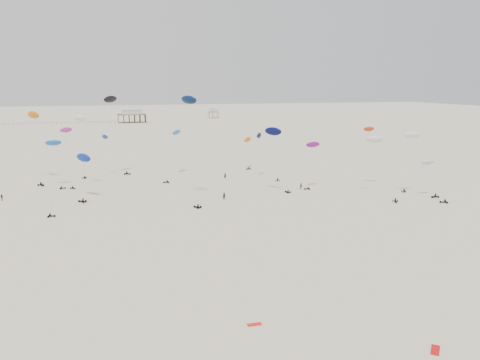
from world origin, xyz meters
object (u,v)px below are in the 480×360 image
object	(u,v)px
rig_3	(56,149)
rig_8	(175,140)
pavilion_small	(213,114)
spectator_0	(224,200)
pavilion_main	(132,117)

from	to	relation	value
rig_3	rig_8	size ratio (longest dim) A/B	0.73
pavilion_small	spectator_0	xyz separation A→B (m)	(-61.34, -281.96, -3.49)
rig_3	rig_8	bearing A→B (deg)	145.85
pavilion_main	rig_8	bearing A→B (deg)	-89.55
pavilion_small	rig_3	size ratio (longest dim) A/B	0.63
pavilion_main	spectator_0	bearing A→B (deg)	-88.03
pavilion_main	spectator_0	xyz separation A→B (m)	(8.66, -251.96, -4.22)
rig_3	spectator_0	size ratio (longest dim) A/B	6.24
pavilion_small	rig_3	world-z (taller)	rig_3
pavilion_small	spectator_0	distance (m)	288.57
pavilion_small	rig_3	distance (m)	273.31
rig_3	pavilion_small	bearing A→B (deg)	-158.23
pavilion_small	spectator_0	bearing A→B (deg)	-102.27
spectator_0	pavilion_small	bearing A→B (deg)	-91.13
rig_3	rig_8	distance (m)	35.62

